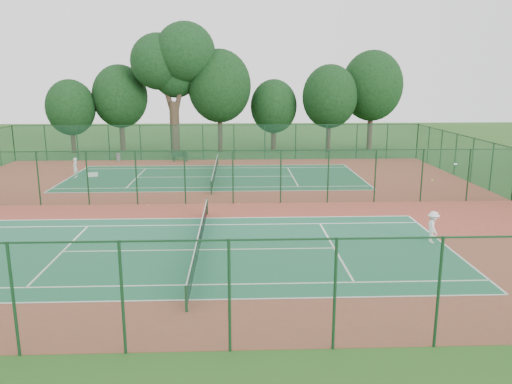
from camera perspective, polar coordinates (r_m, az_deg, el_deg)
ground at (r=32.45m, az=-5.34°, el=-1.33°), size 120.00×120.00×0.00m
red_pad at (r=32.45m, az=-5.34°, el=-1.33°), size 40.00×36.00×0.01m
court_near at (r=23.84m, az=-6.45°, el=-6.59°), size 23.77×10.97×0.01m
court_far at (r=41.23m, az=-4.69°, el=1.74°), size 23.77×10.97×0.01m
fence_north at (r=49.84m, az=-4.31°, el=5.70°), size 40.00×0.09×3.50m
fence_south at (r=14.87m, az=-9.12°, el=-11.75°), size 40.00×0.09×3.50m
fence_divider at (r=32.07m, az=-5.40°, el=1.72°), size 40.00×0.09×3.50m
tennis_net_near at (r=23.67m, az=-6.49°, el=-5.38°), size 0.10×12.90×0.97m
tennis_net_far at (r=41.13m, az=-4.71°, el=2.47°), size 0.10×12.90×0.97m
player_near at (r=25.99m, az=19.57°, el=-3.79°), size 0.68×1.07×1.57m
player_far at (r=43.25m, az=-19.97°, el=2.63°), size 0.40×0.60×1.62m
trash_bin at (r=50.88m, az=-15.46°, el=3.87°), size 0.53×0.53×0.78m
bench at (r=49.36m, az=-8.68°, el=4.05°), size 1.62×0.67×0.97m
kit_bag at (r=43.34m, az=-18.19°, el=1.90°), size 0.93×0.61×0.33m
stray_ball_a at (r=32.18m, az=-2.00°, el=-1.33°), size 0.07×0.07×0.07m
stray_ball_b at (r=31.50m, az=1.65°, el=-1.64°), size 0.07×0.07×0.07m
stray_ball_c at (r=32.44m, az=-12.26°, el=-1.50°), size 0.07×0.07×0.07m
big_tree at (r=54.79m, az=-9.41°, el=14.55°), size 8.94×6.54×13.73m
evergreen_row at (r=56.25m, az=-3.55°, el=4.71°), size 39.00×5.00×12.00m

